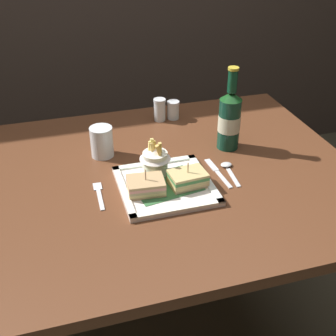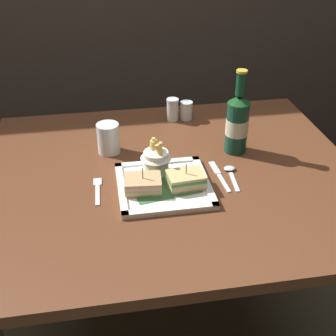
# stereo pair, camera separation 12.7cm
# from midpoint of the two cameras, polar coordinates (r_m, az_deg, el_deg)

# --- Properties ---
(ground_plane) EXTENTS (6.00, 6.00, 0.00)m
(ground_plane) POSITION_cam_midpoint_polar(r_m,az_deg,el_deg) (1.85, -1.86, -20.62)
(ground_plane) COLOR #463E2F
(dining_table) EXTENTS (1.13, 0.95, 0.75)m
(dining_table) POSITION_cam_midpoint_polar(r_m,az_deg,el_deg) (1.39, -2.32, -4.23)
(dining_table) COLOR brown
(dining_table) RESTS_ON ground_plane
(square_plate) EXTENTS (0.26, 0.26, 0.02)m
(square_plate) POSITION_cam_midpoint_polar(r_m,az_deg,el_deg) (1.26, -3.24, -2.41)
(square_plate) COLOR white
(square_plate) RESTS_ON dining_table
(sandwich_half_left) EXTENTS (0.11, 0.09, 0.07)m
(sandwich_half_left) POSITION_cam_midpoint_polar(r_m,az_deg,el_deg) (1.22, -5.86, -2.37)
(sandwich_half_left) COLOR tan
(sandwich_half_left) RESTS_ON square_plate
(sandwich_half_right) EXTENTS (0.11, 0.08, 0.07)m
(sandwich_half_right) POSITION_cam_midpoint_polar(r_m,az_deg,el_deg) (1.24, -0.37, -1.46)
(sandwich_half_right) COLOR tan
(sandwich_half_right) RESTS_ON square_plate
(fries_cup) EXTENTS (0.09, 0.09, 0.11)m
(fries_cup) POSITION_cam_midpoint_polar(r_m,az_deg,el_deg) (1.28, -4.52, 1.08)
(fries_cup) COLOR white
(fries_cup) RESTS_ON square_plate
(beer_bottle) EXTENTS (0.07, 0.07, 0.27)m
(beer_bottle) POSITION_cam_midpoint_polar(r_m,az_deg,el_deg) (1.42, 5.40, 6.26)
(beer_bottle) COLOR #103D2C
(beer_bottle) RESTS_ON dining_table
(water_glass) EXTENTS (0.07, 0.07, 0.10)m
(water_glass) POSITION_cam_midpoint_polar(r_m,az_deg,el_deg) (1.42, -11.09, 3.07)
(water_glass) COLOR silver
(water_glass) RESTS_ON dining_table
(fork) EXTENTS (0.03, 0.13, 0.00)m
(fork) POSITION_cam_midpoint_polar(r_m,az_deg,el_deg) (1.26, -11.77, -3.42)
(fork) COLOR silver
(fork) RESTS_ON dining_table
(knife) EXTENTS (0.02, 0.17, 0.00)m
(knife) POSITION_cam_midpoint_polar(r_m,az_deg,el_deg) (1.33, 3.67, -0.58)
(knife) COLOR silver
(knife) RESTS_ON dining_table
(spoon) EXTENTS (0.04, 0.13, 0.01)m
(spoon) POSITION_cam_midpoint_polar(r_m,az_deg,el_deg) (1.34, 5.10, -0.09)
(spoon) COLOR silver
(spoon) RESTS_ON dining_table
(salt_shaker) EXTENTS (0.04, 0.04, 0.08)m
(salt_shaker) POSITION_cam_midpoint_polar(r_m,az_deg,el_deg) (1.63, -3.34, 7.31)
(salt_shaker) COLOR silver
(salt_shaker) RESTS_ON dining_table
(pepper_shaker) EXTENTS (0.05, 0.05, 0.07)m
(pepper_shaker) POSITION_cam_midpoint_polar(r_m,az_deg,el_deg) (1.64, -1.56, 7.31)
(pepper_shaker) COLOR silver
(pepper_shaker) RESTS_ON dining_table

